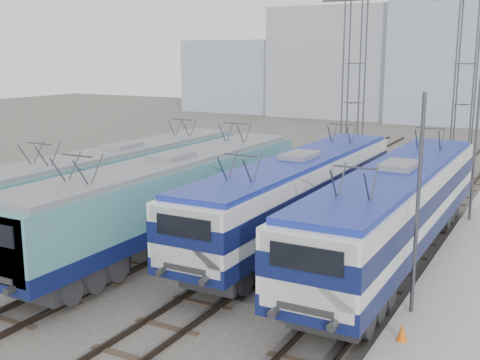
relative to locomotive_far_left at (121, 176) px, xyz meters
name	(u,v)px	position (x,y,z in m)	size (l,w,h in m)	color
ground	(147,291)	(6.75, -6.91, -2.19)	(160.00, 160.00, 0.00)	#514C47
locomotive_far_left	(121,176)	(0.00, 0.00, 0.00)	(2.78, 17.52, 3.30)	#0E1648
locomotive_center_left	(169,193)	(4.50, -2.29, 0.11)	(2.92, 18.47, 3.48)	#0E1648
locomotive_center_right	(297,190)	(9.00, 0.94, 0.11)	(2.85, 18.04, 3.39)	#0E1648
locomotive_far_right	(396,205)	(13.50, 0.08, 0.18)	(2.94, 18.57, 3.49)	#0E1648
catenary_tower_west	(354,77)	(6.75, 15.09, 4.45)	(4.50, 1.20, 12.00)	#3F4247
catenary_tower_east	(466,78)	(13.25, 17.09, 4.45)	(4.50, 1.20, 12.00)	#3F4247
mast_front	(417,211)	(15.35, -4.91, 1.31)	(0.12, 0.12, 7.00)	#3F4247
mast_mid	(475,154)	(15.35, 7.09, 1.31)	(0.12, 0.12, 7.00)	#3F4247
safety_cone	(402,332)	(15.57, -6.99, -1.64)	(0.31, 0.31, 0.50)	orange
building_west	(347,63)	(-7.25, 55.09, 4.81)	(18.00, 12.00, 14.00)	#929AA4
building_far_west	(241,76)	(-23.25, 55.09, 2.81)	(14.00, 10.00, 10.00)	#929FB5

